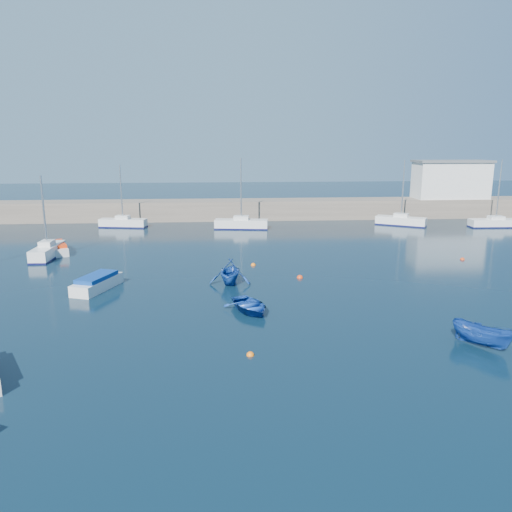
{
  "coord_description": "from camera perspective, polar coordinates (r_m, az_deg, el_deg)",
  "views": [
    {
      "loc": [
        -2.73,
        -22.16,
        10.4
      ],
      "look_at": [
        0.23,
        16.05,
        1.6
      ],
      "focal_mm": 35.0,
      "sensor_mm": 36.0,
      "label": 1
    }
  ],
  "objects": [
    {
      "name": "buoy_4",
      "position": [
        48.74,
        22.52,
        -0.39
      ],
      "size": [
        0.41,
        0.41,
        0.41
      ],
      "primitive_type": "sphere",
      "color": "red",
      "rests_on": "ground"
    },
    {
      "name": "dinghy_right",
      "position": [
        28.6,
        24.44,
        -8.26
      ],
      "size": [
        2.94,
        3.34,
        1.26
      ],
      "primitive_type": "imported",
      "rotation": [
        0.0,
        0.0,
        0.64
      ],
      "color": "navy",
      "rests_on": "ground"
    },
    {
      "name": "harbor_office",
      "position": [
        75.8,
        21.38,
        8.05
      ],
      "size": [
        10.0,
        4.0,
        5.0
      ],
      "primitive_type": "cube",
      "color": "silver",
      "rests_on": "back_wall"
    },
    {
      "name": "buoy_1",
      "position": [
        39.17,
        5.03,
        -2.52
      ],
      "size": [
        0.49,
        0.49,
        0.49
      ],
      "primitive_type": "sphere",
      "color": "red",
      "rests_on": "ground"
    },
    {
      "name": "sailboat_8",
      "position": [
        69.05,
        25.69,
        3.45
      ],
      "size": [
        6.42,
        1.98,
        8.32
      ],
      "rotation": [
        0.0,
        0.0,
        1.54
      ],
      "color": "silver",
      "rests_on": "ground"
    },
    {
      "name": "dinghy_left",
      "position": [
        37.29,
        -2.97,
        -1.78
      ],
      "size": [
        3.5,
        3.92,
        1.88
      ],
      "primitive_type": "imported",
      "rotation": [
        0.0,
        0.0,
        -0.13
      ],
      "color": "navy",
      "rests_on": "ground"
    },
    {
      "name": "motorboat_1",
      "position": [
        37.62,
        -17.71,
        -2.94
      ],
      "size": [
        3.03,
        4.73,
        1.1
      ],
      "rotation": [
        0.0,
        0.0,
        -0.36
      ],
      "color": "silver",
      "rests_on": "ground"
    },
    {
      "name": "back_wall",
      "position": [
        68.82,
        -2.13,
        5.33
      ],
      "size": [
        96.0,
        4.5,
        2.6
      ],
      "primitive_type": "cube",
      "color": "#6D6053",
      "rests_on": "ground"
    },
    {
      "name": "dinghy_center",
      "position": [
        31.37,
        -0.71,
        -5.7
      ],
      "size": [
        3.78,
        4.37,
        0.76
      ],
      "primitive_type": "imported",
      "rotation": [
        0.0,
        0.0,
        0.38
      ],
      "color": "navy",
      "rests_on": "ground"
    },
    {
      "name": "ground",
      "position": [
        24.64,
        2.4,
        -12.05
      ],
      "size": [
        220.0,
        220.0,
        0.0
      ],
      "primitive_type": "plane",
      "color": "black",
      "rests_on": "ground"
    },
    {
      "name": "sailboat_6",
      "position": [
        61.09,
        -1.7,
        3.73
      ],
      "size": [
        6.62,
        2.69,
        8.53
      ],
      "rotation": [
        0.0,
        0.0,
        1.43
      ],
      "color": "silver",
      "rests_on": "ground"
    },
    {
      "name": "sailboat_5",
      "position": [
        64.35,
        -14.95,
        3.72
      ],
      "size": [
        5.96,
        2.61,
        7.67
      ],
      "rotation": [
        0.0,
        0.0,
        1.39
      ],
      "color": "silver",
      "rests_on": "ground"
    },
    {
      "name": "buoy_3",
      "position": [
        42.98,
        -0.31,
        -1.07
      ],
      "size": [
        0.42,
        0.42,
        0.42
      ],
      "primitive_type": "sphere",
      "color": "orange",
      "rests_on": "ground"
    },
    {
      "name": "sailboat_3",
      "position": [
        49.54,
        -22.72,
        0.54
      ],
      "size": [
        1.7,
        5.57,
        7.47
      ],
      "rotation": [
        0.0,
        0.0,
        -0.03
      ],
      "color": "silver",
      "rests_on": "ground"
    },
    {
      "name": "sailboat_7",
      "position": [
        66.17,
        16.23,
        3.91
      ],
      "size": [
        6.15,
        4.72,
        8.18
      ],
      "rotation": [
        0.0,
        0.0,
        1.02
      ],
      "color": "silver",
      "rests_on": "ground"
    },
    {
      "name": "buoy_0",
      "position": [
        25.36,
        -0.66,
        -11.29
      ],
      "size": [
        0.4,
        0.4,
        0.4
      ],
      "primitive_type": "sphere",
      "color": "orange",
      "rests_on": "ground"
    },
    {
      "name": "motorboat_2",
      "position": [
        51.45,
        -21.91,
        0.86
      ],
      "size": [
        3.52,
        5.13,
        1.0
      ],
      "rotation": [
        0.0,
        0.0,
        0.42
      ],
      "color": "silver",
      "rests_on": "ground"
    }
  ]
}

